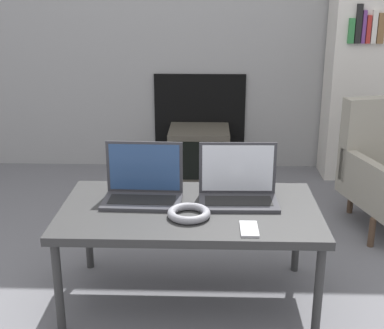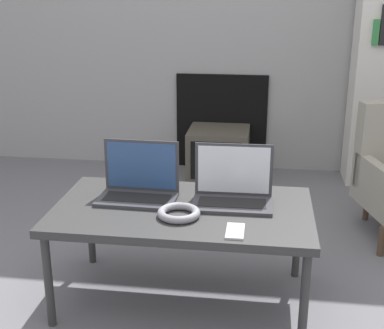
{
  "view_description": "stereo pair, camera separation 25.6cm",
  "coord_description": "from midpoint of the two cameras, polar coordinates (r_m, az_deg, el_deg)",
  "views": [
    {
      "loc": [
        0.08,
        -1.94,
        1.37
      ],
      "look_at": [
        0.0,
        0.49,
        0.55
      ],
      "focal_mm": 50.0,
      "sensor_mm": 36.0,
      "label": 1
    },
    {
      "loc": [
        0.33,
        -1.92,
        1.37
      ],
      "look_at": [
        0.0,
        0.49,
        0.55
      ],
      "focal_mm": 50.0,
      "sensor_mm": 36.0,
      "label": 2
    }
  ],
  "objects": [
    {
      "name": "laptop_left",
      "position": [
        2.39,
        -2.65,
        -2.23
      ],
      "size": [
        0.35,
        0.21,
        0.25
      ],
      "rotation": [
        0.0,
        0.0,
        -0.03
      ],
      "color": "#38383D",
      "rests_on": "table"
    },
    {
      "name": "tv",
      "position": [
        3.99,
        4.69,
        1.23
      ],
      "size": [
        0.44,
        0.42,
        0.36
      ],
      "color": "#4C473D",
      "rests_on": "ground_plane"
    },
    {
      "name": "phone",
      "position": [
        2.11,
        8.13,
        -7.14
      ],
      "size": [
        0.07,
        0.14,
        0.01
      ],
      "color": "silver",
      "rests_on": "table"
    },
    {
      "name": "table",
      "position": [
        2.33,
        2.14,
        -5.45
      ],
      "size": [
        1.12,
        0.63,
        0.45
      ],
      "color": "#333333",
      "rests_on": "ground_plane"
    },
    {
      "name": "ground_plane",
      "position": [
        2.37,
        1.54,
        -16.56
      ],
      "size": [
        14.0,
        14.0,
        0.0
      ],
      "primitive_type": "plane",
      "color": "slate"
    },
    {
      "name": "headphones",
      "position": [
        2.22,
        1.98,
        -5.26
      ],
      "size": [
        0.18,
        0.18,
        0.03
      ],
      "color": "gray",
      "rests_on": "table"
    },
    {
      "name": "laptop_right",
      "position": [
        2.36,
        7.48,
        -2.71
      ],
      "size": [
        0.35,
        0.21,
        0.25
      ],
      "rotation": [
        0.0,
        0.0,
        0.02
      ],
      "color": "#38383D",
      "rests_on": "table"
    }
  ]
}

